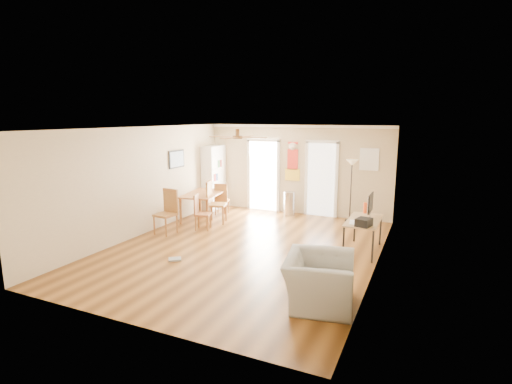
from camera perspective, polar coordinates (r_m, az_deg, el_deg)
The scene contains 30 objects.
floor at distance 8.60m, azimuth -1.66°, elevation -8.25°, with size 7.00×7.00×0.00m, color brown.
ceiling at distance 8.12m, azimuth -1.77°, elevation 9.35°, with size 5.50×7.00×0.00m, color silver, non-canonical shape.
wall_back at distance 11.47m, azimuth 5.98°, elevation 3.26°, with size 5.50×0.04×2.60m, color beige, non-canonical shape.
wall_front at distance 5.43m, azimuth -18.22°, elevation -6.00°, with size 5.50×0.04×2.60m, color beige, non-canonical shape.
wall_left at distance 9.77m, azimuth -16.38°, elevation 1.52°, with size 0.04×7.00×2.60m, color beige, non-canonical shape.
wall_right at distance 7.50m, azimuth 17.54°, elevation -1.33°, with size 0.04×7.00×2.60m, color beige, non-canonical shape.
crown_molding at distance 8.12m, azimuth -1.76°, elevation 9.06°, with size 5.50×7.00×0.08m, color white, non-canonical shape.
kitchen_doorway at distance 11.86m, azimuth 1.11°, elevation 2.35°, with size 0.90×0.10×2.10m, color white, non-canonical shape.
bathroom_doorway at distance 11.28m, azimuth 9.55°, elevation 1.75°, with size 0.80×0.10×2.10m, color white, non-canonical shape.
wall_decal at distance 11.46m, azimuth 5.38°, elevation 4.52°, with size 0.46×0.03×1.10m, color red.
ac_grille at distance 10.93m, azimuth 16.26°, elevation 4.61°, with size 0.50×0.04×0.60m, color white.
framed_poster at distance 10.79m, azimuth -11.56°, elevation 4.75°, with size 0.04×0.66×0.48m, color black.
ceiling_fan at distance 7.86m, azimuth -2.73°, elevation 8.04°, with size 1.24×1.24×0.20m, color #593819, non-canonical shape.
bookshelf at distance 12.14m, azimuth -6.19°, elevation 2.14°, with size 0.39×0.88×1.95m, color white, non-canonical shape.
dining_table at distance 11.01m, azimuth -7.67°, elevation -2.03°, with size 0.88×1.47×0.74m, color #9B6132, non-canonical shape.
dining_chair_right_a at distance 10.52m, azimuth -5.74°, elevation -1.51°, with size 0.47×0.47×1.13m, color olive, non-canonical shape.
dining_chair_right_b at distance 9.95m, azimuth -7.79°, elevation -2.95°, with size 0.37×0.37×0.90m, color brown, non-canonical shape.
dining_chair_near at distance 9.74m, azimuth -13.16°, elevation -2.91°, with size 0.45×0.45×1.08m, color olive, non-canonical shape.
dining_chair_far at distance 11.47m, azimuth -4.99°, elevation -0.98°, with size 0.38×0.38×0.92m, color olive, non-canonical shape.
trash_can at distance 11.34m, azimuth 4.92°, elevation -1.70°, with size 0.32×0.32×0.69m, color #BBBBBD.
torchiere_lamp at distance 10.89m, azimuth 13.72°, elevation 0.19°, with size 0.32×0.32×1.70m, color black, non-canonical shape.
computer_desk at distance 8.61m, azimuth 15.40°, elevation -6.18°, with size 0.65×1.30×0.70m, color #A58459, non-canonical shape.
imac at distance 8.62m, azimuth 16.43°, elevation -1.99°, with size 0.08×0.57×0.53m, color black, non-canonical shape.
keyboard at distance 8.23m, azimuth 13.96°, elevation -4.33°, with size 0.12×0.37×0.01m, color white.
printer at distance 8.01m, azimuth 15.52°, elevation -4.30°, with size 0.26×0.31×0.16m, color black.
orange_bottle at distance 9.08m, azimuth 15.70°, elevation -2.24°, with size 0.08×0.08×0.24m, color #FF5116.
wastebasket_a at distance 7.44m, azimuth 7.88°, elevation -10.33°, with size 0.25×0.25×0.28m, color white.
wastebasket_b at distance 7.06m, azimuth 8.46°, elevation -11.39°, with size 0.28×0.28×0.32m, color silver.
floor_cloth at distance 8.09m, azimuth -11.80°, elevation -9.62°, with size 0.25×0.19×0.04m, color gray.
armchair at distance 6.16m, azimuth 9.21°, elevation -12.66°, with size 1.16×1.01×0.75m, color #9D9E99.
Camera 1 is at (3.56, -7.29, 2.84)m, focal length 27.30 mm.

